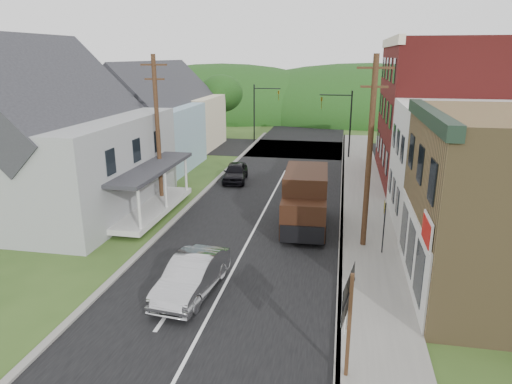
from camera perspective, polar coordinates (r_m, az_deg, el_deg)
The scene contains 24 objects.
ground at distance 20.12m, azimuth -2.82°, elevation -9.61°, with size 120.00×120.00×0.00m, color #2D4719.
road at distance 29.24m, azimuth 1.74°, elevation -1.04°, with size 9.00×90.00×0.02m, color black.
cross_road at distance 45.60m, azimuth 5.13°, elevation 5.38°, with size 60.00×9.00×0.02m, color black.
sidewalk_right at distance 27.05m, azimuth 13.51°, elevation -2.84°, with size 2.80×55.00×0.15m, color slate.
curb_right at distance 27.00m, azimuth 10.65°, elevation -2.70°, with size 0.20×55.00×0.15m, color slate.
curb_left at distance 28.46m, azimuth -8.19°, elevation -1.59°, with size 0.30×55.00×0.12m, color slate.
storefront_white at distance 26.58m, azimuth 25.73°, elevation 2.73°, with size 8.00×7.00×6.50m, color silver.
storefront_red at distance 35.43m, azimuth 22.34°, elevation 9.14°, with size 8.00×12.00×10.00m, color maroon.
house_gray at distance 29.00m, azimuth -23.82°, elevation 6.01°, with size 10.20×12.24×8.35m.
house_blue at distance 38.12m, azimuth -13.20°, elevation 8.41°, with size 7.14×8.16×7.28m.
house_cream at distance 46.59m, azimuth -9.31°, elevation 10.07°, with size 7.14×8.16×7.28m.
utility_pole_right at distance 21.48m, azimuth 14.00°, elevation 4.78°, with size 1.60×0.26×9.00m.
utility_pole_left at distance 28.04m, azimuth -12.19°, elevation 7.61°, with size 1.60×0.26×9.00m.
traffic_signal_right at distance 41.33m, azimuth 10.79°, elevation 9.26°, with size 2.87×0.20×6.00m.
traffic_signal_left at distance 49.05m, azimuth 0.58°, elevation 10.68°, with size 2.87×0.20×6.00m.
tree_left_b at distance 36.63m, azimuth -25.25°, elevation 8.83°, with size 4.80×4.80×6.94m.
tree_left_c at distance 44.27m, azimuth -21.53°, elevation 11.73°, with size 5.80×5.80×8.41m.
tree_left_d at distance 51.43m, azimuth -4.39°, elevation 12.18°, with size 4.80×4.80×6.94m.
forested_ridge at distance 73.19m, azimuth 7.39°, elevation 9.59°, with size 90.00×30.00×16.00m, color #1B340F.
silver_sedan at distance 18.04m, azimuth -8.02°, elevation -10.39°, with size 1.58×4.53×1.49m, color #A1A1A5.
dark_sedan at distance 33.50m, azimuth -2.59°, elevation 2.46°, with size 1.60×3.97×1.35m, color black.
delivery_van at distance 24.27m, azimuth 6.17°, elevation -1.03°, with size 2.47×5.59×3.08m.
route_sign_cluster at distance 13.13m, azimuth 11.48°, elevation -14.33°, with size 0.38×1.81×3.19m.
warning_sign at distance 21.51m, azimuth 15.71°, elevation -3.27°, with size 0.13×0.71×2.57m.
Camera 1 is at (4.32, -17.51, 8.92)m, focal length 32.00 mm.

